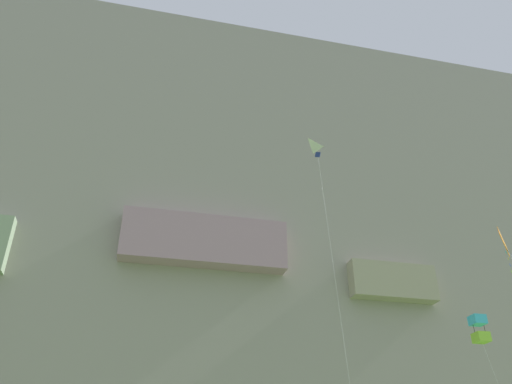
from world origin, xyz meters
TOP-DOWN VIEW (x-y plane):
  - cliff_face at (-0.01, 68.98)m, footprint 180.00×31.90m
  - kite_delta_low_right at (7.42, 36.34)m, footprint 1.83×4.51m
  - kite_diamond_high_left at (22.04, 35.85)m, footprint 1.92×6.82m
  - kite_box_upper_left at (19.60, 37.98)m, footprint 2.25×1.59m

SIDE VIEW (x-z plane):
  - kite_box_upper_left at x=19.60m, z-range 6.45..21.44m
  - kite_diamond_high_left at x=22.04m, z-range 9.31..31.22m
  - kite_delta_low_right at x=7.42m, z-range 13.02..40.55m
  - cliff_face at x=-0.01m, z-range -0.01..60.31m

